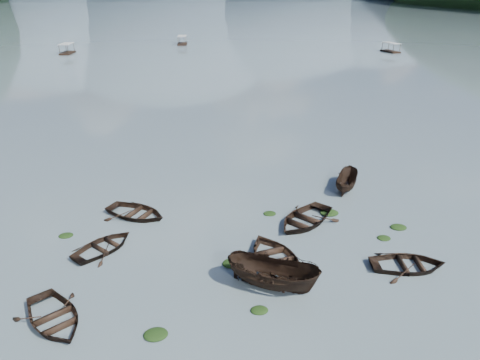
{
  "coord_description": "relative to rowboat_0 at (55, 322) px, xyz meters",
  "views": [
    {
      "loc": [
        -2.51,
        -14.64,
        13.88
      ],
      "look_at": [
        0.0,
        12.0,
        2.0
      ],
      "focal_mm": 32.0,
      "sensor_mm": 36.0,
      "label": 1
    }
  ],
  "objects": [
    {
      "name": "ground_plane",
      "position": [
        9.55,
        -1.34,
        0.0
      ],
      "size": [
        2400.0,
        2400.0,
        0.0
      ],
      "primitive_type": "plane",
      "color": "slate"
    },
    {
      "name": "rowboat_0",
      "position": [
        0.0,
        0.0,
        0.0
      ],
      "size": [
        4.85,
        5.13,
        0.87
      ],
      "primitive_type": "imported",
      "rotation": [
        0.0,
        0.0,
        0.62
      ],
      "color": "black",
      "rests_on": "ground"
    },
    {
      "name": "rowboat_1",
      "position": [
        1.1,
        5.91,
        0.0
      ],
      "size": [
        4.6,
        4.64,
        0.79
      ],
      "primitive_type": "imported",
      "rotation": [
        0.0,
        0.0,
        2.38
      ],
      "color": "black",
      "rests_on": "ground"
    },
    {
      "name": "rowboat_2",
      "position": [
        10.35,
        1.53,
        0.0
      ],
      "size": [
        5.18,
        3.84,
        1.89
      ],
      "primitive_type": "imported",
      "rotation": [
        0.0,
        0.0,
        1.1
      ],
      "color": "black",
      "rests_on": "ground"
    },
    {
      "name": "rowboat_3",
      "position": [
        10.9,
        3.7,
        0.0
      ],
      "size": [
        4.58,
        5.52,
        0.99
      ],
      "primitive_type": "imported",
      "rotation": [
        0.0,
        0.0,
        3.42
      ],
      "color": "black",
      "rests_on": "ground"
    },
    {
      "name": "rowboat_4",
      "position": [
        18.0,
        2.48,
        0.0
      ],
      "size": [
        4.34,
        3.27,
        0.85
      ],
      "primitive_type": "imported",
      "rotation": [
        0.0,
        0.0,
        1.49
      ],
      "color": "black",
      "rests_on": "ground"
    },
    {
      "name": "rowboat_6",
      "position": [
        2.45,
        9.88,
        0.0
      ],
      "size": [
        5.33,
        4.89,
        0.9
      ],
      "primitive_type": "imported",
      "rotation": [
        0.0,
        0.0,
        1.04
      ],
      "color": "black",
      "rests_on": "ground"
    },
    {
      "name": "rowboat_7",
      "position": [
        13.51,
        7.92,
        0.0
      ],
      "size": [
        5.83,
        5.8,
        0.99
      ],
      "primitive_type": "imported",
      "rotation": [
        0.0,
        0.0,
        5.48
      ],
      "color": "black",
      "rests_on": "ground"
    },
    {
      "name": "rowboat_8",
      "position": [
        17.86,
        12.76,
        0.0
      ],
      "size": [
        3.05,
        4.02,
        1.46
      ],
      "primitive_type": "imported",
      "rotation": [
        0.0,
        0.0,
        2.65
      ],
      "color": "black",
      "rests_on": "ground"
    },
    {
      "name": "weed_clump_0",
      "position": [
        4.7,
        -1.3,
        0.0
      ],
      "size": [
        1.08,
        0.89,
        0.24
      ],
      "primitive_type": "ellipsoid",
      "color": "black",
      "rests_on": "ground"
    },
    {
      "name": "weed_clump_1",
      "position": [
        9.45,
        -0.16,
        0.0
      ],
      "size": [
        0.85,
        0.68,
        0.19
      ],
      "primitive_type": "ellipsoid",
      "color": "black",
      "rests_on": "ground"
    },
    {
      "name": "weed_clump_2",
      "position": [
        8.51,
        3.71,
        0.0
      ],
      "size": [
        1.2,
        0.96,
        0.26
      ],
      "primitive_type": "ellipsoid",
      "color": "black",
      "rests_on": "ground"
    },
    {
      "name": "weed_clump_3",
      "position": [
        17.91,
        5.53,
        0.0
      ],
      "size": [
        0.83,
        0.7,
        0.18
      ],
      "primitive_type": "ellipsoid",
      "color": "black",
      "rests_on": "ground"
    },
    {
      "name": "weed_clump_4",
      "position": [
        19.35,
        6.68,
        0.0
      ],
      "size": [
        1.05,
        0.83,
        0.22
      ],
      "primitive_type": "ellipsoid",
      "color": "black",
      "rests_on": "ground"
    },
    {
      "name": "weed_clump_5",
      "position": [
        -1.55,
        7.65,
        0.0
      ],
      "size": [
        0.89,
        0.72,
        0.19
      ],
      "primitive_type": "ellipsoid",
      "color": "black",
      "rests_on": "ground"
    },
    {
      "name": "weed_clump_6",
      "position": [
        11.44,
        9.3,
        0.0
      ],
      "size": [
        0.87,
        0.73,
        0.18
      ],
      "primitive_type": "ellipsoid",
      "color": "black",
      "rests_on": "ground"
    },
    {
      "name": "weed_clump_7",
      "position": [
        15.48,
        8.95,
        0.0
      ],
      "size": [
        1.26,
        1.01,
        0.28
      ],
      "primitive_type": "ellipsoid",
      "color": "black",
      "rests_on": "ground"
    },
    {
      "name": "pontoon_left",
      "position": [
        -24.35,
        93.78,
        0.0
      ],
      "size": [
        2.54,
        5.9,
        2.25
      ],
      "primitive_type": null,
      "rotation": [
        0.0,
        0.0,
        -0.02
      ],
      "color": "black",
      "rests_on": "ground"
    },
    {
      "name": "pontoon_centre",
      "position": [
        2.62,
        110.25,
        0.0
      ],
      "size": [
        2.62,
        5.93,
        2.25
      ],
      "primitive_type": null,
      "rotation": [
        0.0,
        0.0,
        -0.03
      ],
      "color": "black",
      "rests_on": "ground"
    },
    {
      "name": "pontoon_right",
      "position": [
        54.25,
        89.29,
        0.0
      ],
      "size": [
        3.24,
        5.81,
        2.1
      ],
      "primitive_type": null,
      "rotation": [
        0.0,
        0.0,
        0.18
      ],
      "color": "black",
      "rests_on": "ground"
    }
  ]
}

